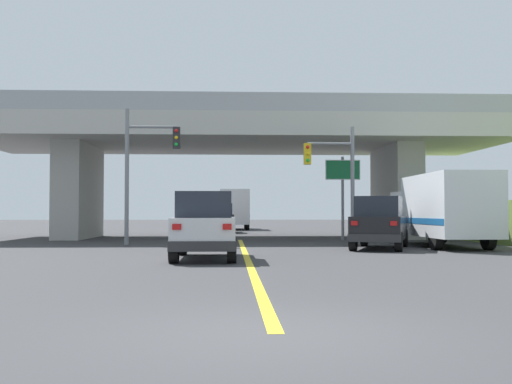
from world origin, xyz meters
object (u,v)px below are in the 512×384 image
box_truck (442,209)px  traffic_signal_farside (144,160)px  suv_lead (205,226)px  suv_crossing (380,223)px  traffic_signal_nearside (336,171)px  highway_sign (343,178)px  semi_truck_distant (235,209)px  sedan_oncoming (220,218)px

box_truck → traffic_signal_farside: 12.90m
suv_lead → suv_crossing: bearing=36.5°
traffic_signal_nearside → highway_sign: (0.92, 3.31, -0.14)m
suv_lead → box_truck: 11.31m
semi_truck_distant → traffic_signal_farside: bearing=-100.2°
suv_crossing → traffic_signal_farside: (-9.60, 3.51, 2.69)m
sedan_oncoming → semi_truck_distant: (1.10, 7.79, 0.66)m
traffic_signal_nearside → traffic_signal_farside: size_ratio=0.89×
semi_truck_distant → traffic_signal_nearside: bearing=-79.0°
box_truck → semi_truck_distant: semi_truck_distant is taller
suv_crossing → traffic_signal_nearside: 4.72m
traffic_signal_farside → traffic_signal_nearside: bearing=3.3°
suv_crossing → semi_truck_distant: size_ratio=0.74×
traffic_signal_nearside → box_truck: bearing=-35.1°
traffic_signal_farside → highway_sign: bearing=21.8°
sedan_oncoming → traffic_signal_farside: (-3.10, -15.45, 2.69)m
suv_crossing → box_truck: box_truck is taller
traffic_signal_nearside → traffic_signal_farside: bearing=-176.7°
suv_crossing → box_truck: size_ratio=0.65×
traffic_signal_nearside → semi_truck_distant: 23.22m
traffic_signal_nearside → semi_truck_distant: size_ratio=0.81×
traffic_signal_farside → semi_truck_distant: size_ratio=0.91×
sedan_oncoming → traffic_signal_farside: bearing=-101.3°
traffic_signal_nearside → sedan_oncoming: bearing=110.2°
highway_sign → semi_truck_distant: size_ratio=0.65×
sedan_oncoming → highway_sign: size_ratio=1.12×
suv_crossing → semi_truck_distant: 27.30m
suv_crossing → traffic_signal_farside: bearing=179.3°
traffic_signal_farside → box_truck: bearing=-10.2°
traffic_signal_farside → highway_sign: (9.53, 3.81, -0.55)m
suv_crossing → traffic_signal_nearside: (-0.99, 4.01, 2.28)m
suv_lead → box_truck: bearing=32.8°
suv_lead → suv_crossing: (6.57, 4.86, 0.00)m
sedan_oncoming → traffic_signal_nearside: traffic_signal_nearside is taller
suv_lead → sedan_oncoming: bearing=89.8°
traffic_signal_farside → highway_sign: size_ratio=1.41×
highway_sign → suv_lead: bearing=-118.1°
suv_lead → box_truck: (9.49, 6.12, 0.55)m
suv_crossing → sedan_oncoming: same height
highway_sign → semi_truck_distant: highway_sign is taller
suv_lead → semi_truck_distant: bearing=87.9°
suv_lead → traffic_signal_nearside: bearing=57.8°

